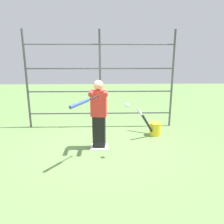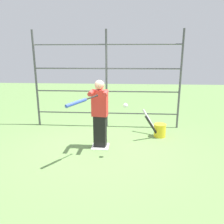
{
  "view_description": "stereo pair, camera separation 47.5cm",
  "coord_description": "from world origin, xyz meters",
  "px_view_note": "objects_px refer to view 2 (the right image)",
  "views": [
    {
      "loc": [
        -0.16,
        4.83,
        2.12
      ],
      "look_at": [
        -0.3,
        0.21,
        0.92
      ],
      "focal_mm": 35.0,
      "sensor_mm": 36.0,
      "label": 1
    },
    {
      "loc": [
        -0.63,
        4.82,
        2.12
      ],
      "look_at": [
        -0.3,
        0.21,
        0.92
      ],
      "focal_mm": 35.0,
      "sensor_mm": 36.0,
      "label": 2
    }
  ],
  "objects_px": {
    "baseball_bat_swinging": "(79,102)",
    "bat_bucket": "(159,129)",
    "batter": "(100,112)",
    "softball_in_flight": "(125,106)"
  },
  "relations": [
    {
      "from": "batter",
      "to": "softball_in_flight",
      "type": "height_order",
      "value": "batter"
    },
    {
      "from": "bat_bucket",
      "to": "baseball_bat_swinging",
      "type": "bearing_deg",
      "value": 42.82
    },
    {
      "from": "batter",
      "to": "bat_bucket",
      "type": "relative_size",
      "value": 1.98
    },
    {
      "from": "batter",
      "to": "bat_bucket",
      "type": "distance_m",
      "value": 1.81
    },
    {
      "from": "bat_bucket",
      "to": "batter",
      "type": "bearing_deg",
      "value": 28.83
    },
    {
      "from": "softball_in_flight",
      "to": "baseball_bat_swinging",
      "type": "bearing_deg",
      "value": 20.13
    },
    {
      "from": "batter",
      "to": "baseball_bat_swinging",
      "type": "xyz_separation_m",
      "value": [
        0.29,
        0.82,
        0.41
      ]
    },
    {
      "from": "batter",
      "to": "baseball_bat_swinging",
      "type": "height_order",
      "value": "batter"
    },
    {
      "from": "baseball_bat_swinging",
      "to": "bat_bucket",
      "type": "height_order",
      "value": "baseball_bat_swinging"
    },
    {
      "from": "batter",
      "to": "baseball_bat_swinging",
      "type": "bearing_deg",
      "value": 70.84
    }
  ]
}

